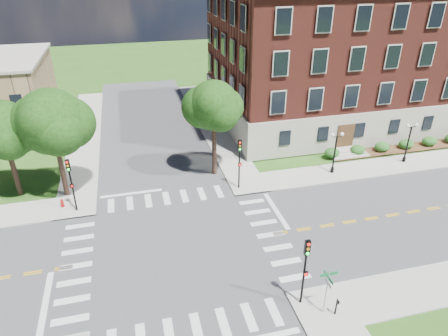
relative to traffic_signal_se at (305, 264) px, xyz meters
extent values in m
plane|color=#285518|center=(-6.62, 6.98, -3.19)|extent=(160.00, 160.00, 0.00)
cube|color=#3D3D3F|center=(-6.62, 6.98, -3.18)|extent=(90.00, 12.00, 0.01)
cube|color=#3D3D3F|center=(-6.62, 6.98, -3.18)|extent=(12.00, 90.00, 0.01)
cube|color=#9E9B93|center=(16.38, 14.73, -3.13)|extent=(34.00, 3.50, 0.12)
cube|color=#9E9B93|center=(1.13, 29.98, -3.13)|extent=(3.50, 34.00, 0.12)
cube|color=#9E9B93|center=(-14.37, 29.98, -3.13)|extent=(3.50, 34.00, 0.12)
cube|color=silver|center=(2.18, 9.98, -3.19)|extent=(0.40, 5.50, 0.00)
cube|color=#A6A292|center=(17.38, 28.98, -0.97)|extent=(30.00, 20.00, 4.20)
cube|color=maroon|center=(17.38, 28.98, 7.03)|extent=(29.55, 19.70, 11.80)
cube|color=#472D19|center=(13.38, 18.94, -1.37)|extent=(2.00, 0.10, 2.80)
cylinder|color=#2F2017|center=(-19.32, 18.04, -1.15)|extent=(0.44, 0.44, 3.83)
sphere|color=black|center=(-19.32, 18.04, 3.20)|extent=(4.88, 4.88, 4.88)
cylinder|color=#2F2017|center=(-15.22, 16.95, -0.97)|extent=(0.44, 0.44, 4.20)
sphere|color=black|center=(-15.22, 16.95, 3.90)|extent=(5.54, 5.54, 5.54)
cylinder|color=#2F2017|center=(-1.45, 17.54, -0.72)|extent=(0.44, 0.44, 4.68)
sphere|color=black|center=(-1.45, 17.54, 3.92)|extent=(4.61, 4.61, 4.61)
cylinder|color=black|center=(0.00, 0.02, -1.17)|extent=(0.14, 0.14, 3.80)
cube|color=black|center=(0.00, 0.02, 1.23)|extent=(0.34, 0.25, 1.00)
cylinder|color=red|center=(0.00, -0.11, 1.56)|extent=(0.18, 0.07, 0.18)
cylinder|color=orange|center=(0.00, -0.11, 1.23)|extent=(0.18, 0.07, 0.18)
cylinder|color=#19E533|center=(0.00, -0.11, 0.90)|extent=(0.18, 0.07, 0.18)
cube|color=black|center=(0.00, -0.16, -0.57)|extent=(0.31, 0.15, 0.30)
cylinder|color=black|center=(0.10, 14.24, -1.17)|extent=(0.14, 0.14, 3.80)
cube|color=black|center=(0.10, 14.24, 1.23)|extent=(0.33, 0.23, 1.00)
cylinder|color=red|center=(0.10, 14.11, 1.56)|extent=(0.18, 0.06, 0.18)
cylinder|color=orange|center=(0.10, 14.11, 1.23)|extent=(0.18, 0.06, 0.18)
cylinder|color=#19E533|center=(0.10, 14.11, 0.90)|extent=(0.18, 0.06, 0.18)
cube|color=black|center=(0.10, 14.06, -0.57)|extent=(0.30, 0.13, 0.30)
cylinder|color=black|center=(-14.19, 14.01, -1.17)|extent=(0.14, 0.14, 3.80)
cube|color=black|center=(-14.19, 14.01, 1.23)|extent=(0.38, 0.32, 1.00)
cylinder|color=red|center=(-14.19, 13.88, 1.56)|extent=(0.19, 0.11, 0.18)
cylinder|color=orange|center=(-14.19, 13.88, 1.23)|extent=(0.19, 0.11, 0.18)
cylinder|color=#19E533|center=(-14.19, 13.88, 0.90)|extent=(0.19, 0.11, 0.18)
cube|color=black|center=(-14.19, 13.83, -0.57)|extent=(0.32, 0.22, 0.30)
cylinder|color=black|center=(9.87, 14.80, -2.82)|extent=(0.32, 0.32, 0.50)
cylinder|color=black|center=(9.87, 14.80, -1.17)|extent=(0.16, 0.16, 3.80)
cube|color=black|center=(9.87, 14.80, 0.78)|extent=(1.00, 0.06, 0.06)
sphere|color=white|center=(9.37, 14.80, 0.98)|extent=(0.36, 0.36, 0.36)
sphere|color=white|center=(10.37, 14.80, 0.98)|extent=(0.36, 0.36, 0.36)
cylinder|color=black|center=(18.24, 15.10, -2.82)|extent=(0.32, 0.32, 0.50)
cylinder|color=black|center=(18.24, 15.10, -1.17)|extent=(0.16, 0.16, 3.80)
cube|color=black|center=(18.24, 15.10, 0.78)|extent=(1.00, 0.06, 0.06)
sphere|color=white|center=(17.74, 15.10, 0.98)|extent=(0.36, 0.36, 0.36)
sphere|color=white|center=(18.74, 15.10, 0.98)|extent=(0.36, 0.36, 0.36)
cylinder|color=gray|center=(1.01, -1.01, -1.52)|extent=(0.07, 0.07, 3.10)
cube|color=#0E7138|center=(1.01, -1.01, -0.07)|extent=(1.10, 0.03, 0.20)
cube|color=#0E7138|center=(1.01, -1.01, -0.32)|extent=(0.03, 1.10, 0.20)
cube|color=silver|center=(1.06, -1.01, -0.77)|extent=(0.03, 0.75, 0.25)
cylinder|color=black|center=(1.63, -1.34, -2.47)|extent=(0.10, 0.10, 1.20)
cube|color=black|center=(1.63, -1.46, -2.02)|extent=(0.14, 0.08, 0.22)
cylinder|color=#B1140D|center=(-15.40, 14.89, -3.02)|extent=(0.32, 0.32, 0.10)
cylinder|color=#B1140D|center=(-15.40, 14.89, -2.77)|extent=(0.22, 0.22, 0.60)
sphere|color=#B1140D|center=(-15.40, 14.89, -2.44)|extent=(0.24, 0.24, 0.24)
cylinder|color=#B1140D|center=(-15.40, 14.89, -2.69)|extent=(0.35, 0.12, 0.12)
cylinder|color=#B1140D|center=(-15.40, 14.89, -2.69)|extent=(0.12, 0.35, 0.12)
camera|label=1|loc=(-9.00, -16.17, 16.02)|focal=32.00mm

